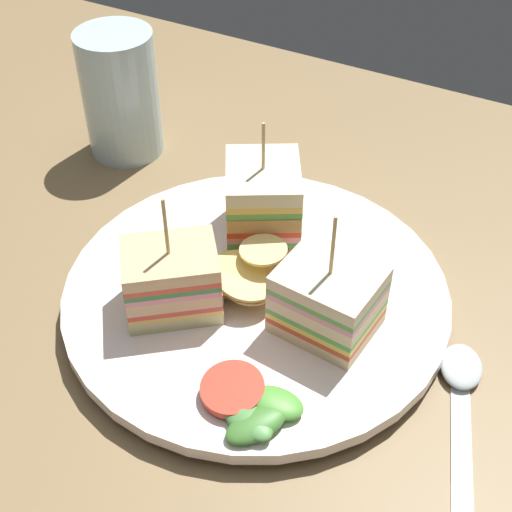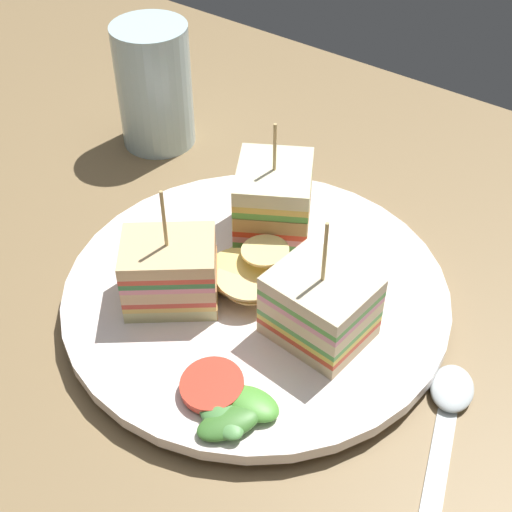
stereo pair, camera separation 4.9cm
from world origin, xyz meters
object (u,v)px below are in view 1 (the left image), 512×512
sandwich_wedge_1 (327,300)px  chip_pile (246,271)px  sandwich_wedge_2 (263,203)px  spoon (461,388)px  plate (256,294)px  sandwich_wedge_0 (172,280)px  drinking_glass (122,103)px

sandwich_wedge_1 → chip_pile: bearing=-2.7°
sandwich_wedge_2 → spoon: (17.45, -5.94, -4.32)cm
plate → sandwich_wedge_2: (-2.31, 5.33, 3.69)cm
sandwich_wedge_0 → spoon: sandwich_wedge_0 is taller
chip_pile → sandwich_wedge_1: bearing=-8.1°
sandwich_wedge_1 → drinking_glass: drinking_glass is taller
sandwich_wedge_1 → plate: bearing=-4.2°
sandwich_wedge_2 → drinking_glass: sandwich_wedge_2 is taller
chip_pile → spoon: chip_pile is taller
plate → sandwich_wedge_1: (5.72, -0.97, 3.11)cm
plate → drinking_glass: drinking_glass is taller
sandwich_wedge_2 → sandwich_wedge_1: bearing=22.1°
chip_pile → plate: bearing=3.7°
sandwich_wedge_2 → spoon: 18.93cm
sandwich_wedge_0 → drinking_glass: bearing=96.3°
sandwich_wedge_0 → spoon: bearing=-27.8°
plate → sandwich_wedge_2: sandwich_wedge_2 is taller
spoon → drinking_glass: bearing=52.8°
sandwich_wedge_2 → spoon: sandwich_wedge_2 is taller
sandwich_wedge_2 → chip_pile: size_ratio=1.35×
sandwich_wedge_1 → sandwich_wedge_2: bearing=-32.7°
spoon → drinking_glass: size_ratio=1.29×
sandwich_wedge_0 → sandwich_wedge_2: bearing=41.2°
sandwich_wedge_0 → chip_pile: size_ratio=1.26×
sandwich_wedge_2 → spoon: bearing=41.4°
spoon → sandwich_wedge_1: bearing=74.7°
sandwich_wedge_0 → drinking_glass: size_ratio=0.82×
sandwich_wedge_2 → plate: bearing=-6.4°
plate → chip_pile: size_ratio=3.74×
sandwich_wedge_0 → sandwich_wedge_2: size_ratio=0.94×
sandwich_wedge_1 → chip_pile: (-6.46, 0.92, -1.14)cm
plate → sandwich_wedge_1: sandwich_wedge_1 is taller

